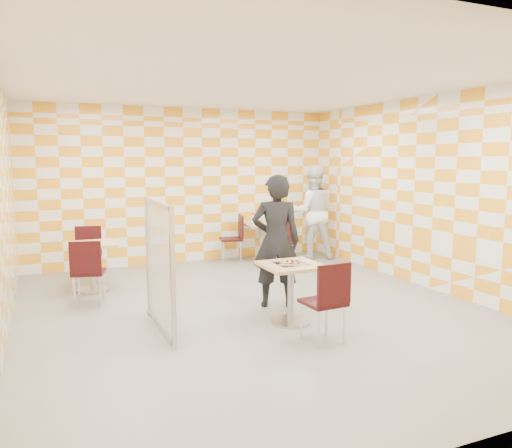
{
  "coord_description": "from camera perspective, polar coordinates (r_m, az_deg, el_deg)",
  "views": [
    {
      "loc": [
        -2.56,
        -5.97,
        2.04
      ],
      "look_at": [
        0.1,
        0.2,
        1.15
      ],
      "focal_mm": 35.0,
      "sensor_mm": 36.0,
      "label": 1
    }
  ],
  "objects": [
    {
      "name": "chair_empty_far",
      "position": [
        8.66,
        -18.64,
        -2.8
      ],
      "size": [
        0.49,
        0.5,
        0.92
      ],
      "color": "black",
      "rests_on": "ground"
    },
    {
      "name": "partition",
      "position": [
        5.96,
        -10.98,
        -4.68
      ],
      "size": [
        0.08,
        1.38,
        1.55
      ],
      "color": "white",
      "rests_on": "ground"
    },
    {
      "name": "chair_second_front",
      "position": [
        9.35,
        2.92,
        -1.68
      ],
      "size": [
        0.42,
        0.43,
        0.92
      ],
      "color": "black",
      "rests_on": "ground"
    },
    {
      "name": "chair_main_front",
      "position": [
        5.55,
        8.24,
        -8.17
      ],
      "size": [
        0.45,
        0.46,
        0.92
      ],
      "color": "black",
      "rests_on": "ground"
    },
    {
      "name": "empty_table",
      "position": [
        8.09,
        -18.26,
        -3.75
      ],
      "size": [
        0.7,
        0.7,
        0.75
      ],
      "color": "#D7B473",
      "rests_on": "ground"
    },
    {
      "name": "main_table",
      "position": [
        6.21,
        4.01,
        -6.74
      ],
      "size": [
        0.7,
        0.7,
        0.75
      ],
      "color": "#D7B473",
      "rests_on": "ground"
    },
    {
      "name": "chair_second_side",
      "position": [
        9.87,
        -2.35,
        -1.18
      ],
      "size": [
        0.51,
        0.5,
        0.92
      ],
      "color": "black",
      "rests_on": "ground"
    },
    {
      "name": "chair_empty_near",
      "position": [
        7.29,
        -18.74,
        -4.7
      ],
      "size": [
        0.51,
        0.52,
        0.92
      ],
      "color": "black",
      "rests_on": "ground"
    },
    {
      "name": "sport_bottle",
      "position": [
        9.99,
        -0.39,
        0.63
      ],
      "size": [
        0.06,
        0.06,
        0.2
      ],
      "color": "white",
      "rests_on": "second_table"
    },
    {
      "name": "soda_bottle",
      "position": [
        10.04,
        1.44,
        0.75
      ],
      "size": [
        0.07,
        0.07,
        0.23
      ],
      "color": "black",
      "rests_on": "second_table"
    },
    {
      "name": "man_dark",
      "position": [
        6.83,
        2.31,
        -1.97
      ],
      "size": [
        0.78,
        0.65,
        1.82
      ],
      "primitive_type": "imported",
      "rotation": [
        0.0,
        0.0,
        2.76
      ],
      "color": "black",
      "rests_on": "ground"
    },
    {
      "name": "pizza_on_foil",
      "position": [
        6.14,
        4.1,
        -4.43
      ],
      "size": [
        0.4,
        0.4,
        0.04
      ],
      "color": "silver",
      "rests_on": "main_table"
    },
    {
      "name": "room_shell",
      "position": [
        7.02,
        -1.86,
        3.13
      ],
      "size": [
        7.0,
        7.0,
        7.0
      ],
      "color": "gray",
      "rests_on": "ground"
    },
    {
      "name": "man_white",
      "position": [
        10.19,
        6.48,
        1.36
      ],
      "size": [
        1.1,
        0.97,
        1.9
      ],
      "primitive_type": "imported",
      "rotation": [
        0.0,
        0.0,
        2.83
      ],
      "color": "white",
      "rests_on": "ground"
    },
    {
      "name": "second_table",
      "position": [
        9.98,
        0.6,
        -1.28
      ],
      "size": [
        0.7,
        0.7,
        0.75
      ],
      "color": "#D7B473",
      "rests_on": "ground"
    }
  ]
}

